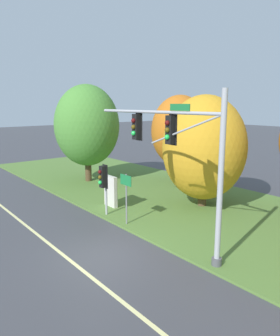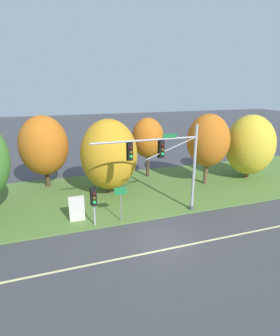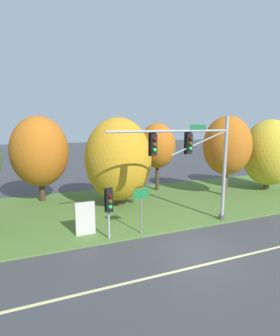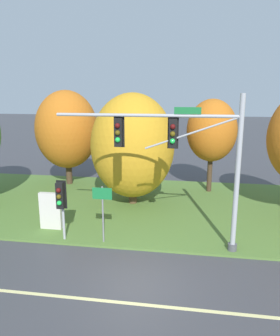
# 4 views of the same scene
# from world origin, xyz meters

# --- Properties ---
(ground_plane) EXTENTS (160.00, 160.00, 0.00)m
(ground_plane) POSITION_xyz_m (0.00, 0.00, 0.00)
(ground_plane) COLOR #3D3D42
(lane_stripe) EXTENTS (36.00, 0.16, 0.01)m
(lane_stripe) POSITION_xyz_m (0.00, -1.20, 0.00)
(lane_stripe) COLOR beige
(lane_stripe) RESTS_ON ground
(grass_verge) EXTENTS (48.00, 11.50, 0.10)m
(grass_verge) POSITION_xyz_m (0.00, 8.25, 0.05)
(grass_verge) COLOR #517533
(grass_verge) RESTS_ON ground
(traffic_signal_mast) EXTENTS (7.99, 0.49, 6.78)m
(traffic_signal_mast) POSITION_xyz_m (1.62, 3.01, 4.48)
(traffic_signal_mast) COLOR #9EA0A5
(traffic_signal_mast) RESTS_ON grass_verge
(pedestrian_signal_near_kerb) EXTENTS (0.46, 0.55, 2.90)m
(pedestrian_signal_near_kerb) POSITION_xyz_m (-3.92, 2.78, 2.17)
(pedestrian_signal_near_kerb) COLOR #9EA0A5
(pedestrian_signal_near_kerb) RESTS_ON grass_verge
(route_sign_post) EXTENTS (0.91, 0.08, 2.68)m
(route_sign_post) POSITION_xyz_m (-2.01, 2.94, 1.91)
(route_sign_post) COLOR slate
(route_sign_post) RESTS_ON grass_verge
(tree_left_of_mast) EXTENTS (4.52, 4.52, 6.90)m
(tree_left_of_mast) POSITION_xyz_m (-7.11, 12.02, 4.16)
(tree_left_of_mast) COLOR #423021
(tree_left_of_mast) RESTS_ON grass_verge
(tree_behind_signpost) EXTENTS (5.04, 5.04, 6.77)m
(tree_behind_signpost) POSITION_xyz_m (-1.61, 8.51, 3.70)
(tree_behind_signpost) COLOR #4C3823
(tree_behind_signpost) RESTS_ON grass_verge
(tree_mid_verge) EXTENTS (3.36, 3.36, 6.34)m
(tree_mid_verge) POSITION_xyz_m (3.22, 11.72, 4.32)
(tree_mid_verge) COLOR #423021
(tree_mid_verge) RESTS_ON grass_verge
(info_kiosk) EXTENTS (1.10, 0.24, 1.90)m
(info_kiosk) POSITION_xyz_m (-5.03, 3.99, 1.04)
(info_kiosk) COLOR beige
(info_kiosk) RESTS_ON grass_verge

